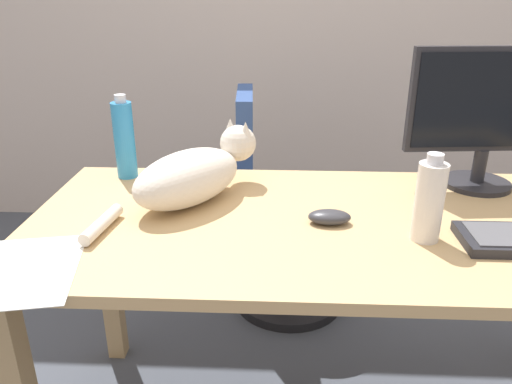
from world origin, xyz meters
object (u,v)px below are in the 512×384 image
Objects in this scene: office_chair at (278,218)px; computer_mouse at (329,217)px; water_bottle at (429,201)px; spray_bottle at (124,139)px; monitor at (489,113)px; cat at (194,174)px.

office_chair is 0.81m from computer_mouse.
water_bottle is 0.92m from spray_bottle.
office_chair is 1.94× the size of monitor.
water_bottle is (-0.25, -0.36, -0.13)m from monitor.
computer_mouse is at bearing -27.07° from spray_bottle.
monitor reaches higher than office_chair.
monitor is 1.82× the size of spray_bottle.
spray_bottle is (-0.84, 0.39, 0.02)m from water_bottle.
cat is at bearing -112.36° from office_chair.
monitor reaches higher than cat.
spray_bottle is at bearing 155.06° from water_bottle.
monitor is 0.95× the size of cat.
cat is 0.40m from computer_mouse.
spray_bottle is at bearing -140.28° from office_chair.
water_bottle reaches higher than office_chair.
monitor is 2.22× the size of water_bottle.
cat is 0.63m from water_bottle.
cat is 1.91× the size of spray_bottle.
computer_mouse is at bearing 161.35° from water_bottle.
cat is at bearing 160.62° from water_bottle.
monitor is 0.87m from cat.
cat is at bearing -169.88° from monitor.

